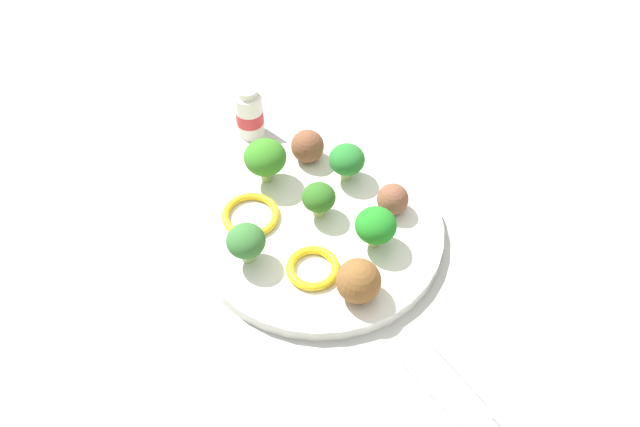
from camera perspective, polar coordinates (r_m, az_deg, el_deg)
The scene contains 16 objects.
ground_plane at distance 0.78m, azimuth 0.00°, elevation -1.72°, with size 4.00×4.00×0.00m, color #B2B2AD.
plate at distance 0.77m, azimuth 0.00°, elevation -1.35°, with size 0.28×0.28×0.02m, color white.
broccoli_floret_center at distance 0.79m, azimuth -4.65°, elevation 4.71°, with size 0.05×0.05×0.06m.
broccoli_floret_near_rim at distance 0.73m, azimuth 4.72°, elevation -1.05°, with size 0.05×0.05×0.05m.
broccoli_floret_far_rim at distance 0.75m, azimuth -0.11°, elevation 1.31°, with size 0.04×0.04×0.04m.
broccoli_floret_back_left at distance 0.79m, azimuth 2.28°, elevation 4.53°, with size 0.04×0.04×0.05m.
broccoli_floret_back_right at distance 0.71m, azimuth -6.16°, elevation -2.52°, with size 0.04×0.04×0.05m.
meatball_mid_right at distance 0.82m, azimuth -1.06°, elevation 5.70°, with size 0.04×0.04×0.04m, color brown.
meatball_mid_left at distance 0.69m, azimuth 3.27°, elevation -5.70°, with size 0.05×0.05×0.05m, color brown.
meatball_center at distance 0.77m, azimuth 6.15°, elevation 1.21°, with size 0.04×0.04×0.04m, color brown.
pepper_ring_mid_right at distance 0.72m, azimuth -0.61°, elevation -4.62°, with size 0.06×0.06×0.01m, color yellow.
pepper_ring_far_rim at distance 0.77m, azimuth -5.87°, elevation -0.13°, with size 0.07×0.07×0.01m, color yellow.
napkin at distance 0.68m, azimuth 11.80°, elevation -14.78°, with size 0.17×0.12×0.01m, color white.
fork at distance 0.68m, azimuth 13.48°, elevation -14.23°, with size 0.12×0.03×0.01m.
knife at distance 0.67m, azimuth 11.13°, elevation -15.86°, with size 0.15×0.03×0.01m.
yogurt_bottle at distance 0.87m, azimuth -5.97°, elevation 8.38°, with size 0.04×0.04×0.07m.
Camera 1 is at (0.41, -0.25, 0.61)m, focal length 37.93 mm.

